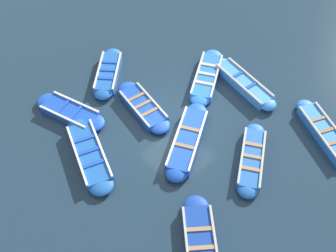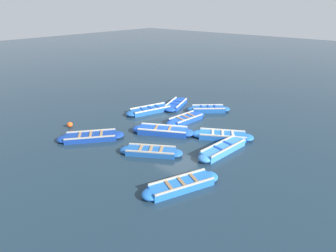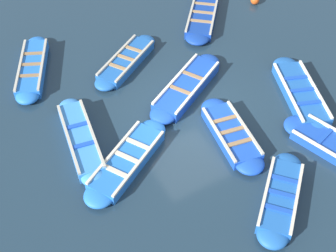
# 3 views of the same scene
# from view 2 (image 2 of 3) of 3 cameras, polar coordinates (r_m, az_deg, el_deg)

# --- Properties ---
(ground_plane) EXTENTS (120.00, 120.00, 0.00)m
(ground_plane) POSITION_cam_2_polar(r_m,az_deg,el_deg) (16.81, 2.40, -1.04)
(ground_plane) COLOR #1C303F
(boat_bow_out) EXTENTS (2.62, 3.58, 0.38)m
(boat_bow_out) POSITION_cam_2_polar(r_m,az_deg,el_deg) (16.15, 11.77, -2.06)
(boat_bow_out) COLOR blue
(boat_bow_out) RESTS_ON ground
(boat_tucked) EXTENTS (3.79, 1.30, 0.43)m
(boat_tucked) POSITION_cam_2_polar(r_m,az_deg,el_deg) (14.68, 11.92, -4.85)
(boat_tucked) COLOR #3884E0
(boat_tucked) RESTS_ON ground
(boat_outer_left) EXTENTS (3.66, 2.25, 0.41)m
(boat_outer_left) POSITION_cam_2_polar(r_m,az_deg,el_deg) (11.74, 2.95, -12.71)
(boat_outer_left) COLOR blue
(boat_outer_left) RESTS_ON ground
(boat_near_quay) EXTENTS (3.60, 3.24, 0.38)m
(boat_near_quay) POSITION_cam_2_polar(r_m,az_deg,el_deg) (16.35, -16.44, -2.26)
(boat_near_quay) COLOR navy
(boat_near_quay) RESTS_ON ground
(boat_stern_in) EXTENTS (3.43, 1.84, 0.37)m
(boat_stern_in) POSITION_cam_2_polar(r_m,az_deg,el_deg) (20.93, 1.78, 4.76)
(boat_stern_in) COLOR #1947B7
(boat_stern_in) RESTS_ON ground
(boat_end_of_row) EXTENTS (2.51, 3.32, 0.36)m
(boat_end_of_row) POSITION_cam_2_polar(r_m,az_deg,el_deg) (14.21, -3.74, -5.55)
(boat_end_of_row) COLOR #1E59AD
(boat_end_of_row) RESTS_ON ground
(boat_centre) EXTENTS (3.41, 1.41, 0.37)m
(boat_centre) POSITION_cam_2_polar(r_m,az_deg,el_deg) (18.19, 3.90, 1.55)
(boat_centre) COLOR #1947B7
(boat_centre) RESTS_ON ground
(boat_alongside) EXTENTS (3.97, 2.25, 0.39)m
(boat_alongside) POSITION_cam_2_polar(r_m,az_deg,el_deg) (19.77, -3.84, 3.52)
(boat_alongside) COLOR #1E59AD
(boat_alongside) RESTS_ON ground
(boat_outer_right) EXTENTS (2.68, 3.84, 0.43)m
(boat_outer_right) POSITION_cam_2_polar(r_m,az_deg,el_deg) (16.36, -1.14, -1.07)
(boat_outer_right) COLOR #1947B7
(boat_outer_right) RESTS_ON ground
(boat_far_corner) EXTENTS (2.78, 2.99, 0.40)m
(boat_far_corner) POSITION_cam_2_polar(r_m,az_deg,el_deg) (20.09, 8.78, 3.66)
(boat_far_corner) COLOR #1E59AD
(boat_far_corner) RESTS_ON ground
(buoy_orange_near) EXTENTS (0.36, 0.36, 0.36)m
(buoy_orange_near) POSITION_cam_2_polar(r_m,az_deg,el_deg) (18.40, -20.58, 0.28)
(buoy_orange_near) COLOR #E05119
(buoy_orange_near) RESTS_ON ground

